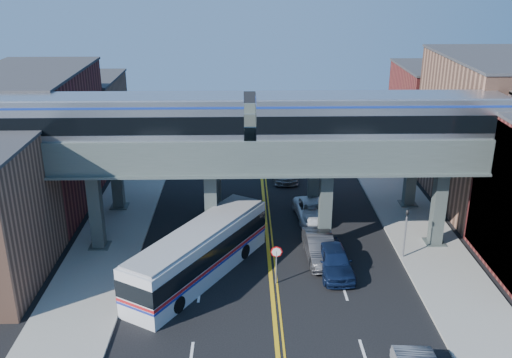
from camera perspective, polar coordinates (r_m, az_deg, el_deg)
ground at (r=34.33m, az=1.79°, el=-12.98°), size 120.00×120.00×0.00m
sidewalk_west at (r=44.01m, az=-14.11°, el=-5.41°), size 5.00×70.00×0.16m
sidewalk_east at (r=44.89m, az=15.99°, el=-5.06°), size 5.00×70.00×0.16m
building_west_b at (r=49.42m, az=-21.17°, el=3.49°), size 8.00×14.00×11.00m
building_west_c at (r=61.72m, az=-17.16°, el=5.83°), size 8.00×10.00×8.00m
building_east_b at (r=50.54m, az=22.36°, el=4.29°), size 8.00×14.00×12.00m
building_east_c at (r=62.61m, az=17.67°, el=6.45°), size 8.00×10.00×9.00m
mural_panel at (r=39.03m, az=23.43°, el=-2.53°), size 0.10×9.50×9.50m
elevated_viaduct_near at (r=38.61m, az=1.28°, el=1.77°), size 52.00×3.60×7.40m
elevated_viaduct_far at (r=45.27m, az=0.89°, el=4.69°), size 52.00×3.60×7.40m
transit_train at (r=38.76m, az=12.16°, el=5.90°), size 50.36×3.16×3.69m
stop_sign at (r=35.98m, az=2.05°, el=-7.98°), size 0.76×0.09×2.63m
traffic_signal at (r=39.85m, az=14.74°, el=-4.81°), size 0.15×0.18×4.10m
transit_bus at (r=36.96m, az=-5.70°, el=-7.43°), size 8.82×12.08×3.21m
car_lane_a at (r=37.98m, az=7.83°, el=-8.02°), size 2.35×5.28×1.77m
car_lane_b at (r=39.40m, az=6.40°, el=-6.86°), size 2.03×5.26×1.71m
car_lane_c at (r=45.37m, az=5.53°, el=-3.15°), size 2.69×5.14×1.38m
car_lane_d at (r=53.72m, az=2.94°, el=0.99°), size 2.40×5.69×1.64m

